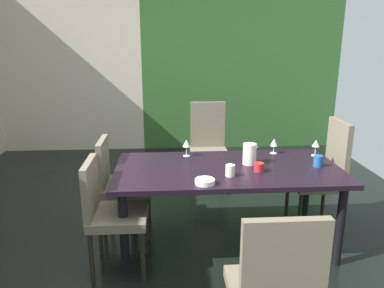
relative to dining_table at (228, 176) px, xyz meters
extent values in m
cube|color=black|center=(-0.47, 0.00, -0.66)|extent=(5.57, 6.35, 0.02)
cube|color=beige|center=(-2.08, 3.13, 0.72)|extent=(2.36, 0.10, 2.74)
cube|color=#2D5727|center=(0.71, 3.13, 0.72)|extent=(3.21, 0.10, 2.74)
cube|color=black|center=(0.00, 0.00, 0.06)|extent=(1.90, 0.95, 0.04)
cylinder|color=black|center=(-0.85, 0.38, -0.31)|extent=(0.07, 0.07, 0.68)
cylinder|color=black|center=(0.85, 0.38, -0.31)|extent=(0.07, 0.07, 0.68)
cylinder|color=black|center=(-0.85, -0.38, -0.31)|extent=(0.07, 0.07, 0.68)
cylinder|color=black|center=(0.85, -0.38, -0.31)|extent=(0.07, 0.07, 0.68)
cube|color=#6A604E|center=(-0.90, 0.30, -0.20)|extent=(0.44, 0.44, 0.07)
cube|color=#6A604E|center=(-1.10, 0.30, 0.03)|extent=(0.05, 0.42, 0.46)
cylinder|color=black|center=(-0.71, 0.49, -0.44)|extent=(0.04, 0.04, 0.41)
cylinder|color=black|center=(-0.71, 0.11, -0.44)|extent=(0.04, 0.04, 0.41)
cylinder|color=black|center=(-1.09, 0.49, -0.44)|extent=(0.04, 0.04, 0.41)
cylinder|color=black|center=(-1.09, 0.11, -0.44)|extent=(0.04, 0.04, 0.41)
cube|color=#6A604E|center=(-0.90, -0.30, -0.20)|extent=(0.44, 0.44, 0.07)
cube|color=#6A604E|center=(-1.10, -0.30, 0.03)|extent=(0.05, 0.42, 0.45)
cylinder|color=black|center=(-0.71, -0.11, -0.44)|extent=(0.04, 0.04, 0.41)
cylinder|color=black|center=(-0.71, -0.49, -0.44)|extent=(0.04, 0.04, 0.41)
cylinder|color=black|center=(-1.09, -0.11, -0.44)|extent=(0.04, 0.04, 0.41)
cylinder|color=black|center=(-1.09, -0.49, -0.44)|extent=(0.04, 0.04, 0.41)
cube|color=#6A604E|center=(0.90, 0.30, -0.20)|extent=(0.44, 0.44, 0.07)
cube|color=#6A604E|center=(1.10, 0.30, 0.10)|extent=(0.05, 0.42, 0.60)
cylinder|color=black|center=(0.71, 0.11, -0.44)|extent=(0.04, 0.04, 0.41)
cylinder|color=black|center=(0.71, 0.49, -0.44)|extent=(0.04, 0.04, 0.41)
cylinder|color=black|center=(1.09, 0.11, -0.44)|extent=(0.04, 0.04, 0.41)
cylinder|color=black|center=(1.09, 0.49, -0.44)|extent=(0.04, 0.04, 0.41)
cube|color=#6A604E|center=(0.03, -1.47, 0.07)|extent=(0.42, 0.05, 0.54)
cube|color=#6A604E|center=(-0.01, 1.27, -0.20)|extent=(0.44, 0.44, 0.07)
cube|color=#6A604E|center=(-0.01, 1.47, 0.10)|extent=(0.42, 0.05, 0.59)
cylinder|color=black|center=(0.18, 1.08, -0.44)|extent=(0.04, 0.04, 0.41)
cylinder|color=black|center=(-0.20, 1.08, -0.44)|extent=(0.04, 0.04, 0.41)
cylinder|color=black|center=(0.18, 1.46, -0.44)|extent=(0.04, 0.04, 0.41)
cylinder|color=black|center=(-0.20, 1.46, -0.44)|extent=(0.04, 0.04, 0.41)
cylinder|color=silver|center=(-0.33, 0.34, 0.08)|extent=(0.06, 0.06, 0.00)
cylinder|color=silver|center=(-0.33, 0.34, 0.12)|extent=(0.01, 0.01, 0.09)
cone|color=silver|center=(-0.33, 0.34, 0.20)|extent=(0.07, 0.07, 0.07)
cylinder|color=silver|center=(0.86, 0.27, 0.08)|extent=(0.07, 0.07, 0.00)
cylinder|color=silver|center=(0.86, 0.27, 0.12)|extent=(0.01, 0.01, 0.09)
cone|color=silver|center=(0.86, 0.27, 0.20)|extent=(0.07, 0.07, 0.06)
cylinder|color=silver|center=(0.50, 0.37, 0.08)|extent=(0.07, 0.07, 0.00)
cylinder|color=silver|center=(0.50, 0.37, 0.12)|extent=(0.01, 0.01, 0.07)
cone|color=silver|center=(0.50, 0.37, 0.19)|extent=(0.07, 0.07, 0.07)
cylinder|color=white|center=(-0.23, -0.36, 0.10)|extent=(0.15, 0.15, 0.04)
cylinder|color=beige|center=(-0.01, -0.21, 0.12)|extent=(0.07, 0.07, 0.09)
cylinder|color=red|center=(0.24, -0.12, 0.11)|extent=(0.08, 0.08, 0.07)
cylinder|color=#1D5399|center=(0.77, -0.03, 0.13)|extent=(0.08, 0.08, 0.10)
cylinder|color=white|center=(0.20, 0.08, 0.17)|extent=(0.12, 0.12, 0.18)
cone|color=white|center=(0.25, 0.08, 0.24)|extent=(0.04, 0.04, 0.03)
camera|label=1|loc=(-0.50, -2.97, 1.13)|focal=35.00mm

